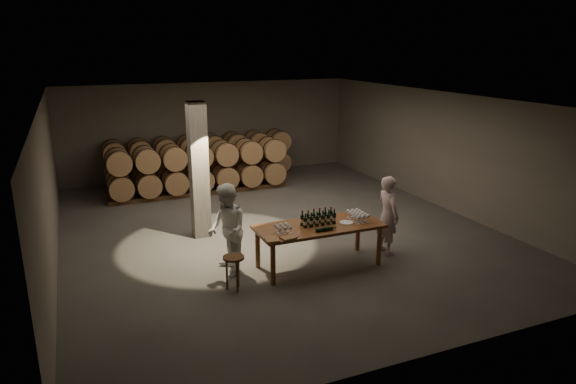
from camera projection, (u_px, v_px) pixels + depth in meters
name	position (u px, v px, depth m)	size (l,w,h in m)	color
room	(199.00, 171.00, 11.93)	(12.00, 12.00, 12.00)	#504D4B
tasting_table	(319.00, 230.00, 10.44)	(2.60, 1.10, 0.90)	brown
barrel_stack_back	(201.00, 157.00, 17.03)	(6.26, 0.95, 1.57)	#51301B
barrel_stack_front	(199.00, 167.00, 15.64)	(5.48, 0.95, 1.57)	#51301B
bottle_cluster	(318.00, 219.00, 10.42)	(0.73, 0.23, 0.32)	black
lying_bottles	(324.00, 229.00, 10.07)	(0.45, 0.08, 0.08)	black
glass_cluster_left	(283.00, 227.00, 9.98)	(0.30, 0.30, 0.16)	silver
glass_cluster_right	(358.00, 214.00, 10.68)	(0.31, 0.53, 0.18)	silver
plate	(346.00, 222.00, 10.54)	(0.29, 0.29, 0.02)	white
notebook_near	(288.00, 238.00, 9.69)	(0.27, 0.21, 0.03)	#996837
notebook_corner	(272.00, 239.00, 9.62)	(0.25, 0.31, 0.03)	#996837
pen	(296.00, 237.00, 9.74)	(0.01, 0.01, 0.14)	black
stool	(234.00, 263.00, 9.49)	(0.40, 0.40, 0.67)	#51301B
person_man	(388.00, 215.00, 11.12)	(0.64, 0.42, 1.74)	beige
person_woman	(227.00, 230.00, 10.07)	(0.90, 0.70, 1.85)	white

